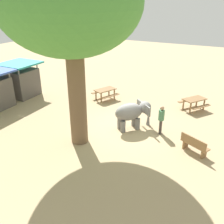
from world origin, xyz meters
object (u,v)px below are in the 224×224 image
elephant (133,112)px  shade_tree_main (71,4)px  picnic_table_near (105,92)px  market_stall_teal (22,81)px  person_handler (161,118)px  wooden_bench (194,145)px  picnic_table_far (194,101)px

elephant → shade_tree_main: shade_tree_main is taller
picnic_table_near → market_stall_teal: bearing=134.0°
elephant → person_handler: size_ratio=1.28×
person_handler → market_stall_teal: bearing=-13.8°
wooden_bench → picnic_table_near: (4.17, 7.09, 0.12)m
elephant → picnic_table_near: bearing=88.8°
person_handler → wooden_bench: 2.33m
elephant → shade_tree_main: 6.41m
market_stall_teal → elephant: bearing=-96.1°
shade_tree_main → elephant: bearing=-35.5°
picnic_table_far → market_stall_teal: (-3.23, 11.96, 0.55)m
shade_tree_main → picnic_table_near: shade_tree_main is taller
person_handler → picnic_table_far: (4.11, -0.99, -0.36)m
elephant → wooden_bench: (-1.01, -3.60, -0.50)m
wooden_bench → elephant: bearing=-169.0°
market_stall_teal → shade_tree_main: bearing=-115.4°
elephant → picnic_table_near: 4.73m
wooden_bench → picnic_table_far: wooden_bench is taller
wooden_bench → market_stall_teal: (2.00, 12.96, 0.67)m
elephant → wooden_bench: size_ratio=1.45×
wooden_bench → picnic_table_far: (5.23, 1.00, 0.12)m
elephant → shade_tree_main: size_ratio=0.23×
shade_tree_main → wooden_bench: 8.31m
picnic_table_far → elephant: bearing=3.0°
person_handler → shade_tree_main: shade_tree_main is taller
elephant → shade_tree_main: bearing=-174.5°
wooden_bench → picnic_table_far: bearing=127.5°
person_handler → picnic_table_near: 5.96m
shade_tree_main → picnic_table_far: (6.80, -4.43, -5.97)m
shade_tree_main → wooden_bench: size_ratio=6.23×
market_stall_teal → wooden_bench: bearing=-98.8°
elephant → person_handler: person_handler is taller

